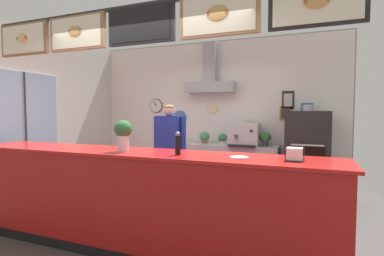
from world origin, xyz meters
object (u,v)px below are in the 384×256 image
at_px(espresso_machine, 245,134).
at_px(condiment_plate, 239,157).
at_px(pepper_grinder, 178,143).
at_px(napkin_holder, 294,155).
at_px(potted_rosemary, 205,137).
at_px(shop_worker, 170,154).
at_px(potted_oregano, 223,138).
at_px(basil_vase, 123,134).
at_px(potted_sage, 265,138).
at_px(pizza_oven, 307,158).

height_order(espresso_machine, condiment_plate, espresso_machine).
xyz_separation_m(pepper_grinder, condiment_plate, (0.61, 0.04, -0.11)).
xyz_separation_m(espresso_machine, napkin_holder, (0.95, -2.49, 0.03)).
bearing_deg(potted_rosemary, condiment_plate, -64.31).
bearing_deg(espresso_machine, shop_worker, -125.60).
bearing_deg(potted_oregano, basil_vase, -98.45).
height_order(potted_rosemary, condiment_plate, potted_rosemary).
xyz_separation_m(shop_worker, potted_sage, (1.24, 1.26, 0.18)).
bearing_deg(pizza_oven, potted_rosemary, 174.23).
xyz_separation_m(potted_oregano, pepper_grinder, (0.27, -2.60, 0.18)).
bearing_deg(potted_rosemary, potted_oregano, -3.36).
distance_m(pizza_oven, pepper_grinder, 2.75).
height_order(pizza_oven, potted_oregano, pizza_oven).
height_order(potted_oregano, pepper_grinder, pepper_grinder).
bearing_deg(condiment_plate, potted_oregano, 108.98).
height_order(pizza_oven, potted_rosemary, pizza_oven).
bearing_deg(espresso_machine, potted_sage, 3.75).
relative_size(potted_rosemary, pepper_grinder, 0.94).
relative_size(pizza_oven, napkin_holder, 9.97).
relative_size(potted_oregano, condiment_plate, 1.14).
height_order(pepper_grinder, napkin_holder, pepper_grinder).
relative_size(potted_sage, napkin_holder, 1.49).
height_order(espresso_machine, pepper_grinder, pepper_grinder).
relative_size(espresso_machine, potted_rosemary, 2.57).
bearing_deg(potted_rosemary, potted_sage, -1.48).
distance_m(potted_sage, condiment_plate, 2.56).
height_order(shop_worker, espresso_machine, shop_worker).
height_order(potted_oregano, potted_rosemary, potted_rosemary).
bearing_deg(basil_vase, potted_sage, 65.77).
relative_size(pepper_grinder, condiment_plate, 1.35).
bearing_deg(espresso_machine, pepper_grinder, -93.28).
distance_m(espresso_machine, basil_vase, 2.68).
xyz_separation_m(shop_worker, espresso_machine, (0.89, 1.24, 0.24)).
height_order(potted_oregano, potted_sage, potted_sage).
relative_size(shop_worker, basil_vase, 4.78).
relative_size(potted_oregano, basil_vase, 0.58).
bearing_deg(napkin_holder, espresso_machine, 110.82).
distance_m(potted_rosemary, condiment_plate, 2.87).
bearing_deg(napkin_holder, pepper_grinder, -175.86).
height_order(pizza_oven, napkin_holder, pizza_oven).
bearing_deg(shop_worker, basil_vase, 96.57).
relative_size(pizza_oven, shop_worker, 1.00).
bearing_deg(potted_oregano, potted_rosemary, 176.64).
distance_m(potted_oregano, potted_rosemary, 0.36).
distance_m(shop_worker, potted_rosemary, 1.31).
height_order(potted_rosemary, pepper_grinder, pepper_grinder).
distance_m(espresso_machine, potted_oregano, 0.43).
relative_size(potted_rosemary, potted_sage, 0.91).
height_order(espresso_machine, potted_rosemary, espresso_machine).
distance_m(potted_rosemary, basil_vase, 2.61).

